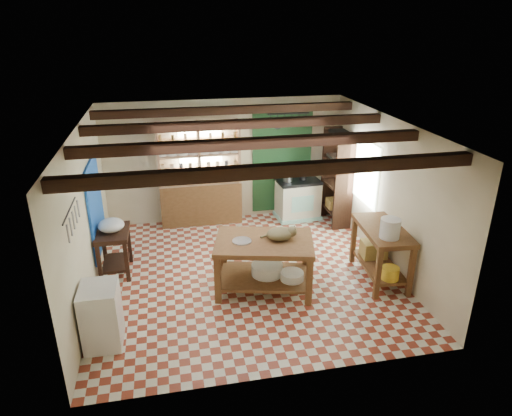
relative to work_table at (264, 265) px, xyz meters
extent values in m
cube|color=maroon|center=(-0.20, 0.49, -0.44)|extent=(5.00, 5.00, 0.02)
cube|color=#444549|center=(-0.20, 0.49, 2.17)|extent=(5.00, 5.00, 0.02)
cube|color=beige|center=(-0.20, 2.99, 0.87)|extent=(5.00, 0.04, 2.60)
cube|color=beige|center=(-0.20, -2.01, 0.87)|extent=(5.00, 0.04, 2.60)
cube|color=beige|center=(-2.70, 0.49, 0.87)|extent=(0.04, 5.00, 2.60)
cube|color=beige|center=(2.30, 0.49, 0.87)|extent=(0.04, 5.00, 2.60)
cube|color=#311B11|center=(-0.20, 0.49, 2.05)|extent=(5.00, 3.80, 0.15)
cube|color=blue|center=(-2.67, 1.39, 0.67)|extent=(0.04, 1.40, 1.60)
cube|color=#1B4421|center=(1.05, 2.96, 0.82)|extent=(1.30, 0.04, 2.30)
cube|color=silver|center=(-0.70, 2.97, 1.27)|extent=(0.90, 0.02, 0.80)
cube|color=silver|center=(2.28, 1.49, 0.97)|extent=(0.02, 1.30, 1.20)
cube|color=black|center=(-2.64, -0.71, 1.35)|extent=(0.06, 0.90, 0.28)
cube|color=black|center=(1.05, 2.54, 1.75)|extent=(0.86, 0.12, 0.36)
cube|color=tan|center=(-0.75, 2.80, 0.67)|extent=(1.70, 0.34, 2.20)
cube|color=#311B11|center=(2.08, 2.29, 0.57)|extent=(0.40, 0.86, 2.00)
cube|color=brown|center=(0.00, 0.00, 0.00)|extent=(1.73, 1.36, 0.87)
cube|color=beige|center=(1.34, 2.64, 0.01)|extent=(0.94, 0.67, 0.88)
cube|color=#311B11|center=(-2.40, 1.00, -0.04)|extent=(0.55, 0.79, 0.79)
cube|color=silver|center=(-2.42, -0.90, 0.00)|extent=(0.49, 0.59, 0.87)
cube|color=brown|center=(1.98, -0.08, 0.04)|extent=(0.76, 1.36, 0.94)
ellipsoid|color=olive|center=(0.25, -0.01, 0.53)|extent=(0.45, 0.36, 0.19)
cylinder|color=#97979E|center=(-0.35, 0.04, 0.44)|extent=(0.37, 0.37, 0.02)
cylinder|color=silver|center=(0.06, 0.04, -0.12)|extent=(0.62, 0.62, 0.18)
cylinder|color=silver|center=(0.41, -0.20, -0.14)|extent=(0.45, 0.45, 0.13)
cylinder|color=#97979E|center=(1.09, 2.63, 0.56)|extent=(0.21, 0.21, 0.23)
cylinder|color=black|center=(1.44, 2.65, 0.55)|extent=(0.17, 0.17, 0.20)
ellipsoid|color=silver|center=(-2.40, 1.00, 0.47)|extent=(0.44, 0.44, 0.22)
cylinder|color=silver|center=(1.90, -0.42, 0.66)|extent=(0.34, 0.34, 0.31)
cube|color=#AB8C44|center=(2.00, 0.22, -0.04)|extent=(0.43, 0.36, 0.29)
cylinder|color=gold|center=(1.94, -0.53, -0.08)|extent=(0.30, 0.30, 0.20)
camera|label=1|loc=(-1.41, -6.26, 3.67)|focal=32.00mm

